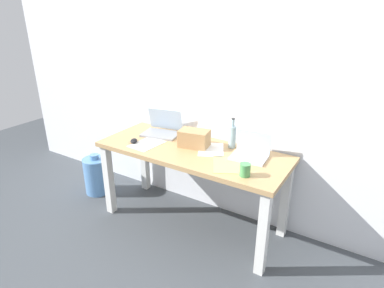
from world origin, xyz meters
name	(u,v)px	position (x,y,z in m)	size (l,w,h in m)	color
ground_plane	(192,222)	(0.00, 0.00, 0.00)	(8.00, 8.00, 0.00)	#42474C
back_wall	(215,77)	(0.00, 0.39, 1.30)	(5.20, 0.08, 2.60)	white
desk	(192,161)	(0.00, 0.00, 0.64)	(1.66, 0.65, 0.75)	tan
laptop_left	(162,129)	(-0.44, 0.17, 0.80)	(0.38, 0.32, 0.23)	gray
laptop_right	(250,152)	(0.48, 0.12, 0.79)	(0.30, 0.24, 0.20)	silver
beer_bottle	(232,136)	(0.27, 0.22, 0.85)	(0.06, 0.06, 0.27)	#99B7C1
computer_mouse	(134,141)	(-0.52, -0.15, 0.76)	(0.06, 0.10, 0.03)	black
cardboard_box	(194,138)	(-0.02, 0.07, 0.82)	(0.25, 0.16, 0.15)	tan
coffee_mug	(245,170)	(0.57, -0.20, 0.79)	(0.08, 0.08, 0.10)	#4C9E56
paper_sheet_front_left	(147,144)	(-0.40, -0.11, 0.75)	(0.21, 0.30, 0.00)	white
paper_sheet_near_back	(211,149)	(0.14, 0.08, 0.75)	(0.21, 0.30, 0.00)	white
paper_sheet_front_right	(227,165)	(0.39, -0.11, 0.75)	(0.21, 0.30, 0.00)	#F4E06B
water_cooler_jug	(97,175)	(-1.17, -0.07, 0.20)	(0.26, 0.26, 0.44)	#598CC6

